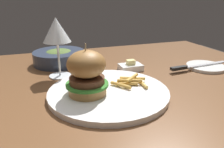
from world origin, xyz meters
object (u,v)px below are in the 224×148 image
object	(u,v)px
main_plate	(109,92)
butter_dish	(131,67)
soup_bowl	(59,57)
wine_glass	(56,32)
table_knife	(195,66)
bread_plate	(206,67)
burger_sandwich	(87,73)

from	to	relation	value
main_plate	butter_dish	world-z (taller)	butter_dish
butter_dish	soup_bowl	xyz separation A→B (m)	(-0.22, 0.16, 0.01)
main_plate	wine_glass	bearing A→B (deg)	120.27
table_knife	soup_bowl	bearing A→B (deg)	152.33
bread_plate	wine_glass	bearing A→B (deg)	170.29
table_knife	soup_bowl	world-z (taller)	soup_bowl
wine_glass	butter_dish	world-z (taller)	wine_glass
bread_plate	soup_bowl	world-z (taller)	soup_bowl
wine_glass	soup_bowl	xyz separation A→B (m)	(0.01, 0.14, -0.11)
main_plate	burger_sandwich	size ratio (longest dim) A/B	2.46
bread_plate	butter_dish	distance (m)	0.27
main_plate	bread_plate	distance (m)	0.40
main_plate	wine_glass	world-z (taller)	wine_glass
main_plate	soup_bowl	size ratio (longest dim) A/B	1.66
wine_glass	bread_plate	xyz separation A→B (m)	(0.50, -0.08, -0.14)
main_plate	bread_plate	world-z (taller)	main_plate
wine_glass	table_knife	bearing A→B (deg)	-11.19
main_plate	table_knife	distance (m)	0.35
main_plate	table_knife	bearing A→B (deg)	14.59
bread_plate	table_knife	distance (m)	0.05
main_plate	bread_plate	size ratio (longest dim) A/B	2.35
main_plate	wine_glass	distance (m)	0.25
burger_sandwich	soup_bowl	world-z (taller)	burger_sandwich
burger_sandwich	wine_glass	xyz separation A→B (m)	(-0.05, 0.18, 0.07)
wine_glass	bread_plate	distance (m)	0.52
wine_glass	soup_bowl	size ratio (longest dim) A/B	0.98
main_plate	butter_dish	xyz separation A→B (m)	(0.13, 0.16, 0.00)
burger_sandwich	bread_plate	size ratio (longest dim) A/B	0.96
table_knife	butter_dish	xyz separation A→B (m)	(-0.21, 0.07, -0.00)
soup_bowl	bread_plate	bearing A→B (deg)	-24.80
table_knife	soup_bowl	size ratio (longest dim) A/B	1.27
bread_plate	table_knife	world-z (taller)	table_knife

